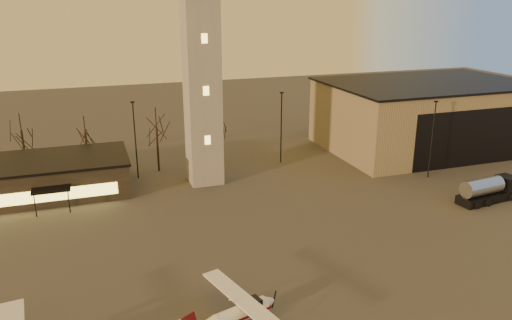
# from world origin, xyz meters

# --- Properties ---
(ground) EXTENTS (220.00, 220.00, 0.00)m
(ground) POSITION_xyz_m (0.00, 0.00, 0.00)
(ground) COLOR #3C3A37
(ground) RESTS_ON ground
(control_tower) EXTENTS (6.80, 6.80, 32.60)m
(control_tower) POSITION_xyz_m (0.00, 30.00, 16.33)
(control_tower) COLOR gray
(control_tower) RESTS_ON ground
(hangar) EXTENTS (30.60, 20.60, 10.30)m
(hangar) POSITION_xyz_m (36.00, 33.98, 5.15)
(hangar) COLOR #968762
(hangar) RESTS_ON ground
(terminal) EXTENTS (25.40, 12.20, 4.30)m
(terminal) POSITION_xyz_m (-21.99, 31.98, 2.16)
(terminal) COLOR black
(terminal) RESTS_ON ground
(light_poles) EXTENTS (58.50, 12.25, 10.14)m
(light_poles) POSITION_xyz_m (0.50, 31.00, 5.41)
(light_poles) COLOR black
(light_poles) RESTS_ON ground
(tree_row) EXTENTS (37.20, 9.20, 8.80)m
(tree_row) POSITION_xyz_m (-13.70, 39.16, 5.94)
(tree_row) COLOR black
(tree_row) RESTS_ON ground
(cessna_front) EXTENTS (8.09, 10.02, 2.78)m
(cessna_front) POSITION_xyz_m (-4.48, 0.07, 0.95)
(cessna_front) COLOR white
(cessna_front) RESTS_ON ground
(fuel_truck) EXTENTS (8.04, 3.31, 2.90)m
(fuel_truck) POSITION_xyz_m (29.22, 12.91, 1.15)
(fuel_truck) COLOR black
(fuel_truck) RESTS_ON ground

